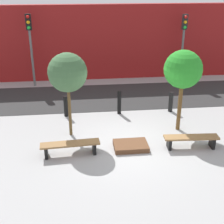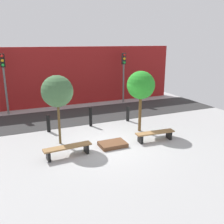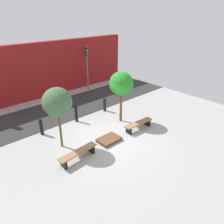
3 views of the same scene
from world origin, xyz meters
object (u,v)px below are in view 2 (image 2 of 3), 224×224
object	(u,v)px
bench_left	(68,149)
bollard_center	(128,113)
traffic_light_west	(4,73)
traffic_light_mid_west	(124,69)
tree_behind_right_bench	(141,86)
bollard_left	(91,117)
bollard_far_left	(48,123)
bench_right	(155,134)
planter_bed	(113,144)
tree_behind_left_bench	(57,92)

from	to	relation	value
bench_left	bollard_center	world-z (taller)	bollard_center
traffic_light_west	traffic_light_mid_west	distance (m)	7.90
tree_behind_right_bench	bollard_left	world-z (taller)	tree_behind_right_bench
bollard_far_left	bollard_center	size ratio (longest dim) A/B	1.01
bollard_far_left	bollard_left	xyz separation A→B (m)	(2.21, 0.00, 0.07)
bench_left	bench_right	size ratio (longest dim) A/B	1.04
bench_right	bollard_far_left	world-z (taller)	bollard_far_left
planter_bed	traffic_light_mid_west	distance (m)	8.42
bench_left	traffic_light_mid_west	size ratio (longest dim) A/B	0.54
bollard_left	traffic_light_mid_west	xyz separation A→B (m)	(3.95, 4.14, 1.95)
bollard_far_left	tree_behind_left_bench	bearing A→B (deg)	-83.20
bollard_far_left	planter_bed	bearing A→B (deg)	-52.82
bench_right	planter_bed	xyz separation A→B (m)	(-2.00, 0.20, -0.23)
tree_behind_right_bench	bollard_left	size ratio (longest dim) A/B	2.95
traffic_light_mid_west	bench_right	bearing A→B (deg)	-105.03
traffic_light_west	bollard_center	bearing A→B (deg)	-33.93
bench_right	bollard_left	bearing A→B (deg)	126.49
bench_left	bollard_far_left	distance (m)	3.12
bench_right	bollard_center	distance (m)	3.12
traffic_light_mid_west	tree_behind_left_bench	bearing A→B (deg)	-135.54
bench_right	bollard_center	xyz separation A→B (m)	(0.20, 3.11, 0.12)
bollard_far_left	bollard_center	distance (m)	4.41
bollard_left	traffic_light_west	world-z (taller)	traffic_light_west
bench_right	bollard_far_left	xyz separation A→B (m)	(-4.21, 3.11, 0.13)
bench_right	traffic_light_mid_west	size ratio (longest dim) A/B	0.52
tree_behind_left_bench	bollard_far_left	distance (m)	2.55
bollard_far_left	traffic_light_mid_west	distance (m)	7.69
tree_behind_left_bench	bench_left	bearing A→B (deg)	-90.00
bench_left	bollard_left	distance (m)	3.70
bench_right	traffic_light_mid_west	bearing A→B (deg)	78.66
tree_behind_right_bench	bollard_center	bearing A→B (deg)	83.20
planter_bed	tree_behind_left_bench	world-z (taller)	tree_behind_left_bench
tree_behind_right_bench	planter_bed	bearing A→B (deg)	-148.92
bench_left	bollard_far_left	xyz separation A→B (m)	(-0.20, 3.11, 0.12)
planter_bed	tree_behind_right_bench	xyz separation A→B (m)	(2.00, 1.21, 2.22)
bollard_far_left	tree_behind_right_bench	bearing A→B (deg)	-22.01
bollard_center	traffic_light_mid_west	size ratio (longest dim) A/B	0.24
tree_behind_left_bench	tree_behind_right_bench	xyz separation A→B (m)	(4.01, 0.00, -0.03)
bollard_far_left	bollard_center	bearing A→B (deg)	0.00
bench_left	bollard_left	xyz separation A→B (m)	(2.00, 3.11, 0.19)
bench_left	bollard_far_left	bearing A→B (deg)	90.04
planter_bed	bollard_far_left	distance (m)	3.67
bollard_far_left	bollard_left	size ratio (longest dim) A/B	0.86
bench_right	planter_bed	bearing A→B (deg)	177.99
bench_right	tree_behind_right_bench	distance (m)	2.44
tree_behind_right_bench	bollard_left	distance (m)	3.19
traffic_light_mid_west	bollard_left	bearing A→B (deg)	-133.64
bollard_center	traffic_light_west	bearing A→B (deg)	146.07
bench_right	tree_behind_left_bench	distance (m)	4.70
bollard_left	traffic_light_west	xyz separation A→B (m)	(-3.95, 4.14, 2.02)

